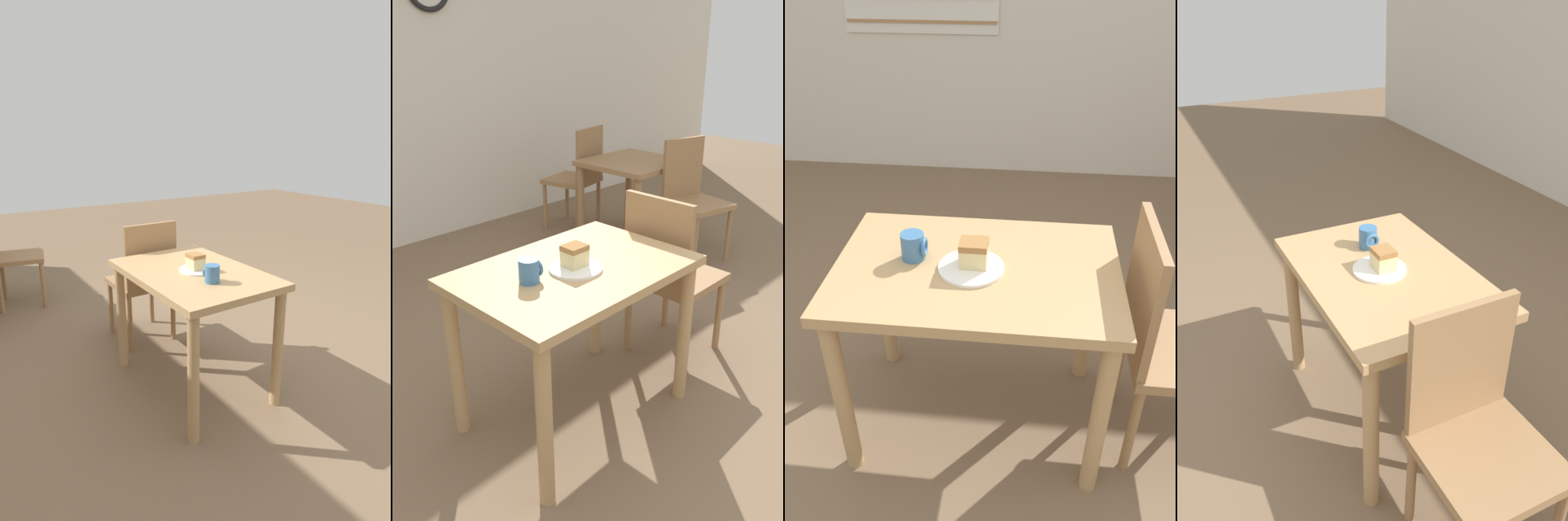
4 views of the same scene
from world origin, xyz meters
TOP-DOWN VIEW (x-y plane):
  - ground_plane at (0.00, 0.00)m, footprint 14.00×14.00m
  - dining_table_near at (-0.06, 0.45)m, footprint 0.97×0.66m
  - dining_table_far at (1.86, 1.69)m, footprint 0.73×0.70m
  - chair_near_window at (0.62, 0.44)m, footprint 0.41×0.41m
  - chair_far_corner at (1.91, 1.14)m, footprint 0.49×0.49m
  - chair_far_opposite at (1.76, 2.23)m, footprint 0.49×0.49m
  - plate at (-0.08, 0.43)m, footprint 0.22×0.22m
  - cake_slice at (-0.07, 0.44)m, footprint 0.09×0.08m
  - coffee_mug at (-0.28, 0.47)m, footprint 0.09×0.08m

SIDE VIEW (x-z plane):
  - ground_plane at x=0.00m, z-range 0.00..0.00m
  - chair_near_window at x=0.62m, z-range 0.04..0.97m
  - chair_far_corner at x=1.91m, z-range 0.04..0.97m
  - chair_far_opposite at x=1.76m, z-range 0.04..0.97m
  - dining_table_far at x=1.86m, z-range 0.22..0.92m
  - dining_table_near at x=-0.06m, z-range 0.25..0.99m
  - plate at x=-0.08m, z-range 0.75..0.76m
  - coffee_mug at x=-0.28m, z-range 0.75..0.84m
  - cake_slice at x=-0.07m, z-range 0.76..0.85m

